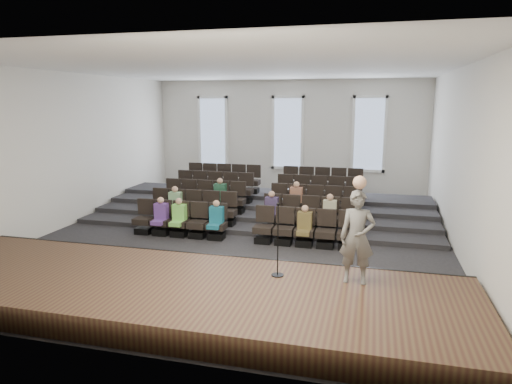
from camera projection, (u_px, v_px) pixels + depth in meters
ground at (245, 235)px, 14.09m from camera, size 14.00×14.00×0.00m
ceiling at (244, 68)px, 13.11m from camera, size 12.00×14.00×0.02m
wall_back at (288, 137)px, 20.27m from camera, size 12.00×0.04×5.00m
wall_front at (119, 205)px, 6.93m from camera, size 12.00×0.04×5.00m
wall_left at (70, 150)px, 15.08m from camera, size 0.04×14.00×5.00m
wall_right at (462, 161)px, 12.13m from camera, size 0.04×14.00×5.00m
stage at (176, 294)px, 9.19m from camera, size 11.80×3.60×0.50m
stage_lip at (207, 264)px, 10.88m from camera, size 11.80×0.06×0.52m
risers at (268, 207)px, 17.06m from camera, size 11.80×4.80×0.60m
seating_rows at (257, 203)px, 15.42m from camera, size 6.80×4.70×1.67m
windows at (288, 133)px, 20.17m from camera, size 8.44×0.10×3.24m
audience at (238, 208)px, 14.21m from camera, size 5.45×2.64×1.10m
speaker at (357, 237)px, 8.96m from camera, size 0.68×0.45×1.87m
mic_stand at (278, 254)px, 9.39m from camera, size 0.26×0.26×1.56m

